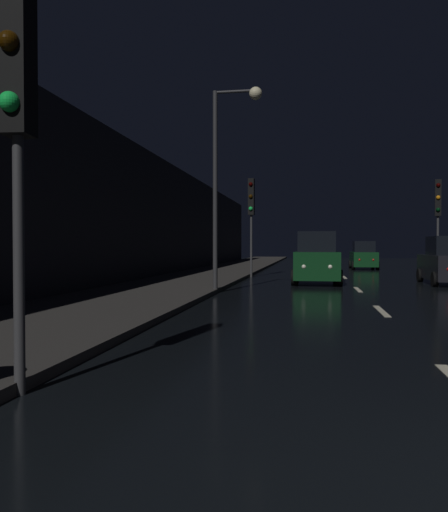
# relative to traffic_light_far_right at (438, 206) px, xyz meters

# --- Properties ---
(ground) EXTENTS (26.62, 84.00, 0.02)m
(ground) POSITION_rel_traffic_light_far_right_xyz_m (-4.81, -0.12, -3.73)
(ground) COLOR black
(sidewalk_left) EXTENTS (4.40, 84.00, 0.15)m
(sidewalk_left) POSITION_rel_traffic_light_far_right_xyz_m (-11.92, -0.12, -3.65)
(sidewalk_left) COLOR #33302D
(sidewalk_left) RESTS_ON ground
(building_facade_left) EXTENTS (0.80, 63.00, 6.16)m
(building_facade_left) POSITION_rel_traffic_light_far_right_xyz_m (-14.52, -3.62, -0.64)
(building_facade_left) COLOR black
(building_facade_left) RESTS_ON ground
(lane_centerline) EXTENTS (0.16, 22.88, 0.01)m
(lane_centerline) POSITION_rel_traffic_light_far_right_xyz_m (-4.81, -11.43, -3.72)
(lane_centerline) COLOR beige
(lane_centerline) RESTS_ON ground
(traffic_light_far_right) EXTENTS (0.37, 0.48, 5.10)m
(traffic_light_far_right) POSITION_rel_traffic_light_far_right_xyz_m (0.00, 0.00, 0.00)
(traffic_light_far_right) COLOR #38383A
(traffic_light_far_right) RESTS_ON ground
(traffic_light_near_left) EXTENTS (0.34, 0.47, 4.74)m
(traffic_light_near_left) POSITION_rel_traffic_light_far_right_xyz_m (-9.72, -22.77, -0.29)
(traffic_light_near_left) COLOR #38383A
(traffic_light_near_left) RESTS_ON ground
(traffic_light_far_left) EXTENTS (0.32, 0.47, 5.16)m
(traffic_light_far_left) POSITION_rel_traffic_light_far_right_xyz_m (-9.62, -1.53, 0.05)
(traffic_light_far_left) COLOR #38383A
(traffic_light_far_left) RESTS_ON ground
(streetlamp_overhead) EXTENTS (1.70, 0.44, 7.04)m
(streetlamp_overhead) POSITION_rel_traffic_light_far_right_xyz_m (-9.35, -10.65, 0.96)
(streetlamp_overhead) COLOR #2D2D30
(streetlamp_overhead) RESTS_ON ground
(car_approaching_headlights) EXTENTS (2.07, 4.48, 2.26)m
(car_approaching_headlights) POSITION_rel_traffic_light_far_right_xyz_m (-6.30, -5.24, -2.69)
(car_approaching_headlights) COLOR #0F3819
(car_approaching_headlights) RESTS_ON ground
(car_parked_right_far) EXTENTS (1.88, 4.06, 2.05)m
(car_parked_right_far) POSITION_rel_traffic_light_far_right_xyz_m (-0.80, -5.11, -2.79)
(car_parked_right_far) COLOR black
(car_parked_right_far) RESTS_ON ground
(car_distant_taillights) EXTENTS (1.80, 3.91, 1.97)m
(car_distant_taillights) POSITION_rel_traffic_light_far_right_xyz_m (-2.85, 8.95, -2.82)
(car_distant_taillights) COLOR #0F3819
(car_distant_taillights) RESTS_ON ground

